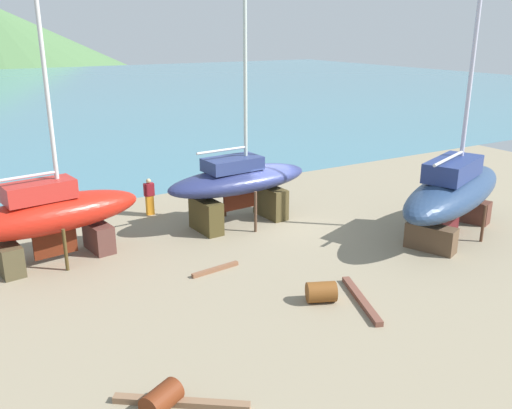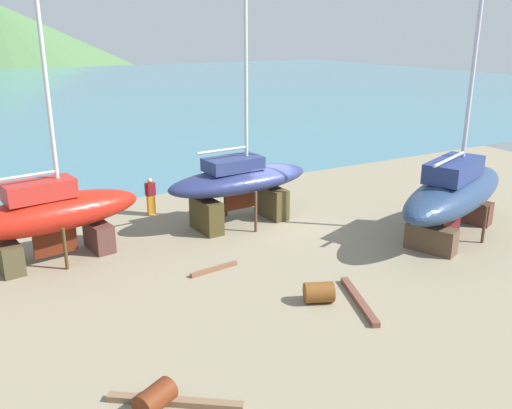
{
  "view_description": "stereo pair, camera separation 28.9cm",
  "coord_description": "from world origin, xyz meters",
  "px_view_note": "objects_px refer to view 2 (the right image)",
  "views": [
    {
      "loc": [
        -12.08,
        -18.64,
        8.01
      ],
      "look_at": [
        -1.74,
        -1.07,
        1.43
      ],
      "focal_mm": 38.18,
      "sensor_mm": 36.0,
      "label": 1
    },
    {
      "loc": [
        -11.83,
        -18.79,
        8.01
      ],
      "look_at": [
        -1.74,
        -1.07,
        1.43
      ],
      "focal_mm": 38.18,
      "sensor_mm": 36.0,
      "label": 2
    }
  ],
  "objects_px": {
    "sailboat_small_center": "(51,214)",
    "barrel_rust_far": "(459,180)",
    "sailboat_large_starboard": "(239,182)",
    "sailboat_mid_port": "(455,192)",
    "barrel_rust_near": "(469,195)",
    "worker": "(151,196)",
    "barrel_by_slipway": "(155,398)",
    "barrel_tar_black": "(319,292)"
  },
  "relations": [
    {
      "from": "barrel_rust_near",
      "to": "sailboat_small_center",
      "type": "bearing_deg",
      "value": 172.54
    },
    {
      "from": "worker",
      "to": "barrel_rust_far",
      "type": "distance_m",
      "value": 16.19
    },
    {
      "from": "barrel_rust_near",
      "to": "sailboat_mid_port",
      "type": "bearing_deg",
      "value": -147.76
    },
    {
      "from": "barrel_by_slipway",
      "to": "barrel_rust_far",
      "type": "bearing_deg",
      "value": 24.27
    },
    {
      "from": "sailboat_small_center",
      "to": "worker",
      "type": "distance_m",
      "value": 5.83
    },
    {
      "from": "sailboat_large_starboard",
      "to": "barrel_tar_black",
      "type": "height_order",
      "value": "sailboat_large_starboard"
    },
    {
      "from": "barrel_rust_near",
      "to": "barrel_tar_black",
      "type": "bearing_deg",
      "value": -158.89
    },
    {
      "from": "sailboat_small_center",
      "to": "barrel_rust_far",
      "type": "relative_size",
      "value": 14.5
    },
    {
      "from": "barrel_by_slipway",
      "to": "barrel_rust_far",
      "type": "distance_m",
      "value": 22.08
    },
    {
      "from": "barrel_rust_near",
      "to": "barrel_tar_black",
      "type": "distance_m",
      "value": 13.47
    },
    {
      "from": "barrel_rust_far",
      "to": "barrel_tar_black",
      "type": "distance_m",
      "value": 15.63
    },
    {
      "from": "worker",
      "to": "barrel_rust_far",
      "type": "xyz_separation_m",
      "value": [
        15.73,
        -3.78,
        -0.5
      ]
    },
    {
      "from": "barrel_tar_black",
      "to": "sailboat_small_center",
      "type": "bearing_deg",
      "value": 131.15
    },
    {
      "from": "sailboat_mid_port",
      "to": "barrel_rust_near",
      "type": "xyz_separation_m",
      "value": [
        4.57,
        2.88,
        -1.55
      ]
    },
    {
      "from": "worker",
      "to": "barrel_rust_far",
      "type": "bearing_deg",
      "value": -102.15
    },
    {
      "from": "worker",
      "to": "sailboat_small_center",
      "type": "bearing_deg",
      "value": 125.82
    },
    {
      "from": "sailboat_small_center",
      "to": "barrel_tar_black",
      "type": "distance_m",
      "value": 9.85
    },
    {
      "from": "barrel_rust_near",
      "to": "barrel_tar_black",
      "type": "height_order",
      "value": "barrel_tar_black"
    },
    {
      "from": "barrel_rust_far",
      "to": "barrel_tar_black",
      "type": "relative_size",
      "value": 0.84
    },
    {
      "from": "worker",
      "to": "barrel_tar_black",
      "type": "distance_m",
      "value": 10.74
    },
    {
      "from": "sailboat_mid_port",
      "to": "barrel_tar_black",
      "type": "bearing_deg",
      "value": 172.47
    },
    {
      "from": "sailboat_large_starboard",
      "to": "barrel_rust_near",
      "type": "distance_m",
      "value": 11.74
    },
    {
      "from": "sailboat_mid_port",
      "to": "barrel_rust_near",
      "type": "relative_size",
      "value": 16.17
    },
    {
      "from": "sailboat_small_center",
      "to": "sailboat_large_starboard",
      "type": "bearing_deg",
      "value": -7.03
    },
    {
      "from": "barrel_rust_near",
      "to": "barrel_by_slipway",
      "type": "bearing_deg",
      "value": -159.09
    },
    {
      "from": "sailboat_large_starboard",
      "to": "barrel_rust_far",
      "type": "xyz_separation_m",
      "value": [
        12.83,
        -0.68,
        -1.47
      ]
    },
    {
      "from": "sailboat_small_center",
      "to": "barrel_rust_near",
      "type": "xyz_separation_m",
      "value": [
        18.98,
        -2.49,
        -1.48
      ]
    },
    {
      "from": "barrel_by_slipway",
      "to": "barrel_rust_far",
      "type": "xyz_separation_m",
      "value": [
        20.13,
        9.08,
        0.09
      ]
    },
    {
      "from": "barrel_rust_near",
      "to": "barrel_tar_black",
      "type": "relative_size",
      "value": 0.84
    },
    {
      "from": "barrel_rust_far",
      "to": "sailboat_small_center",
      "type": "bearing_deg",
      "value": 178.52
    },
    {
      "from": "sailboat_small_center",
      "to": "barrel_by_slipway",
      "type": "bearing_deg",
      "value": -96.09
    },
    {
      "from": "sailboat_small_center",
      "to": "barrel_rust_far",
      "type": "bearing_deg",
      "value": -9.62
    },
    {
      "from": "sailboat_large_starboard",
      "to": "sailboat_mid_port",
      "type": "xyz_separation_m",
      "value": [
        6.76,
        -5.52,
        -0.01
      ]
    },
    {
      "from": "sailboat_large_starboard",
      "to": "barrel_rust_near",
      "type": "bearing_deg",
      "value": -16.95
    },
    {
      "from": "barrel_by_slipway",
      "to": "sailboat_large_starboard",
      "type": "bearing_deg",
      "value": 53.18
    },
    {
      "from": "sailboat_mid_port",
      "to": "barrel_rust_far",
      "type": "bearing_deg",
      "value": 17.21
    },
    {
      "from": "sailboat_small_center",
      "to": "barrel_rust_near",
      "type": "relative_size",
      "value": 14.49
    },
    {
      "from": "sailboat_mid_port",
      "to": "barrel_tar_black",
      "type": "height_order",
      "value": "sailboat_mid_port"
    },
    {
      "from": "sailboat_small_center",
      "to": "barrel_tar_black",
      "type": "xyz_separation_m",
      "value": [
        6.41,
        -7.34,
        -1.45
      ]
    },
    {
      "from": "sailboat_large_starboard",
      "to": "sailboat_mid_port",
      "type": "relative_size",
      "value": 0.93
    },
    {
      "from": "barrel_tar_black",
      "to": "barrel_by_slipway",
      "type": "bearing_deg",
      "value": -159.5
    },
    {
      "from": "barrel_rust_near",
      "to": "barrel_rust_far",
      "type": "bearing_deg",
      "value": 52.54
    }
  ]
}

